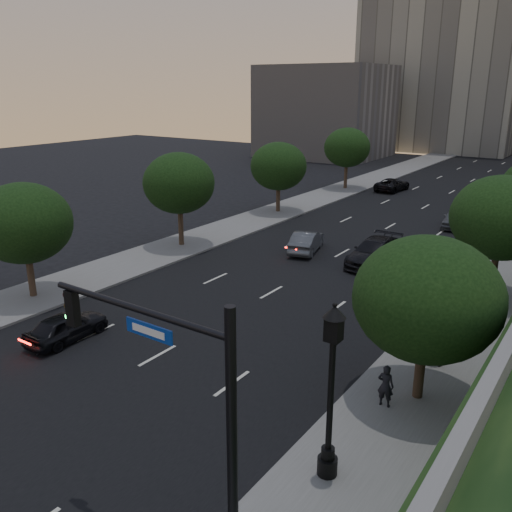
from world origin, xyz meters
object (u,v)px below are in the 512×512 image
Objects in this scene: pedestrian_c at (464,332)px; pedestrian_a at (386,386)px; traffic_signal_mast at (193,432)px; sedan_far_right at (457,218)px; street_lamp at (330,400)px; pedestrian_b at (434,343)px; sedan_near_left at (67,326)px; sedan_near_right at (374,252)px; sedan_mid_left at (306,241)px; sedan_far_left at (392,185)px.

pedestrian_a is at bearing 88.87° from pedestrian_c.
traffic_signal_mast is 1.52× the size of sedan_far_right.
sedan_far_right is at bearing 98.77° from street_lamp.
pedestrian_b reaches higher than sedan_far_right.
pedestrian_c is at bearing -118.02° from pedestrian_b.
pedestrian_b is at bearing -155.73° from sedan_near_left.
pedestrian_b is at bearing -100.89° from pedestrian_a.
traffic_signal_mast is 1.25× the size of sedan_near_right.
sedan_mid_left is 19.23m from pedestrian_a.
street_lamp is 3.09× the size of pedestrian_b.
sedan_far_left is (-15.11, 44.62, -1.94)m from street_lamp.
pedestrian_a reaches higher than sedan_near_left.
street_lamp reaches higher than sedan_mid_left.
pedestrian_c is at bearing -80.32° from sedan_far_right.
sedan_near_right is (-6.79, 19.65, -1.82)m from street_lamp.
pedestrian_c is at bearing -105.73° from pedestrian_a.
sedan_near_right is 12.89m from sedan_far_right.
traffic_signal_mast is 1.40× the size of sedan_far_left.
sedan_near_left is at bearing -112.21° from sedan_far_right.
sedan_far_left is 0.89× the size of sedan_near_right.
sedan_near_left is 32.24m from sedan_far_right.
traffic_signal_mast reaches higher than sedan_far_right.
pedestrian_c is (1.20, 5.93, 0.05)m from pedestrian_a.
sedan_mid_left is 2.65× the size of pedestrian_c.
sedan_near_left is 2.32× the size of pedestrian_c.
traffic_signal_mast reaches higher than sedan_near_right.
sedan_far_right is (-5.00, 32.42, -1.85)m from street_lamp.
sedan_far_right is (10.10, -12.20, 0.09)m from sedan_far_left.
street_lamp is 4.68m from pedestrian_a.
sedan_near_left is 2.46× the size of pedestrian_a.
street_lamp is 1.22× the size of sedan_far_right.
sedan_far_right is (8.97, 30.97, 0.12)m from sedan_near_left.
sedan_near_right is 16.74m from pedestrian_a.
sedan_mid_left is 2.81× the size of pedestrian_a.
sedan_near_right is at bearing -70.28° from pedestrian_a.
pedestrian_b is (15.61, -36.19, 0.37)m from sedan_far_left.
pedestrian_a is (1.28, 8.75, -2.73)m from traffic_signal_mast.
pedestrian_c reaches higher than sedan_far_right.
traffic_signal_mast is 24.83m from sedan_near_right.
pedestrian_b is (7.29, -11.22, 0.25)m from sedan_near_right.
street_lamp reaches higher than sedan_near_right.
sedan_mid_left is 14.50m from sedan_far_right.
sedan_far_right is 2.53× the size of pedestrian_b.
sedan_far_right is 2.73× the size of pedestrian_c.
pedestrian_b is (12.23, -11.14, 0.32)m from sedan_mid_left.
sedan_mid_left is at bearing 113.63° from traffic_signal_mast.
sedan_far_right is at bearing -63.99° from pedestrian_c.
sedan_near_right is at bearing 113.50° from sedan_far_left.
traffic_signal_mast is 26.32m from sedan_mid_left.
sedan_far_right is 28.50m from pedestrian_a.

